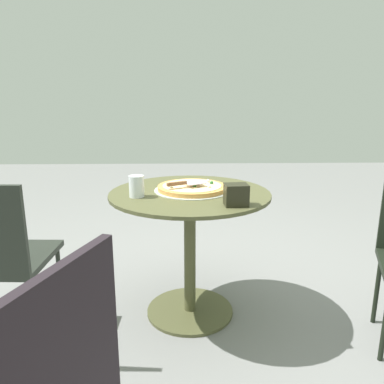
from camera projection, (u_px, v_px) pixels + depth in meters
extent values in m
plane|color=slate|center=(190.00, 312.00, 2.19)|extent=(10.00, 10.00, 0.00)
cylinder|color=#4C4D2E|center=(190.00, 194.00, 2.01)|extent=(0.87, 0.87, 0.02)
cylinder|color=#4C4D2E|center=(190.00, 254.00, 2.10)|extent=(0.06, 0.06, 0.69)
cylinder|color=#4C4D2E|center=(190.00, 310.00, 2.19)|extent=(0.50, 0.50, 0.02)
cylinder|color=silver|center=(192.00, 190.00, 2.04)|extent=(0.41, 0.41, 0.00)
cylinder|color=#D19148|center=(192.00, 188.00, 2.04)|extent=(0.37, 0.37, 0.02)
cylinder|color=beige|center=(192.00, 185.00, 2.04)|extent=(0.32, 0.32, 0.00)
sphere|color=#29692B|center=(212.00, 183.00, 2.07)|extent=(0.02, 0.02, 0.02)
sphere|color=#F3E3CA|center=(198.00, 185.00, 2.03)|extent=(0.02, 0.02, 0.02)
sphere|color=#36702E|center=(194.00, 186.00, 2.00)|extent=(0.02, 0.02, 0.02)
sphere|color=#E3EEBF|center=(209.00, 187.00, 1.98)|extent=(0.02, 0.02, 0.02)
sphere|color=silver|center=(169.00, 186.00, 2.00)|extent=(0.02, 0.02, 0.02)
sphere|color=silver|center=(171.00, 187.00, 1.97)|extent=(0.02, 0.02, 0.02)
sphere|color=white|center=(208.00, 181.00, 2.11)|extent=(0.02, 0.02, 0.02)
cube|color=silver|center=(194.00, 183.00, 2.01)|extent=(0.12, 0.12, 0.00)
cube|color=brown|center=(177.00, 184.00, 1.96)|extent=(0.06, 0.11, 0.02)
cylinder|color=silver|center=(137.00, 186.00, 1.90)|extent=(0.08, 0.08, 0.11)
cube|color=black|center=(236.00, 195.00, 1.75)|extent=(0.10, 0.11, 0.10)
cylinder|color=black|center=(377.00, 289.00, 2.04)|extent=(0.02, 0.02, 0.41)
cube|color=#242922|center=(6.00, 258.00, 1.85)|extent=(0.45, 0.45, 0.03)
cylinder|color=#242922|center=(60.00, 283.00, 2.08)|extent=(0.02, 0.02, 0.43)
cylinder|color=#242922|center=(32.00, 321.00, 1.73)|extent=(0.02, 0.02, 0.43)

